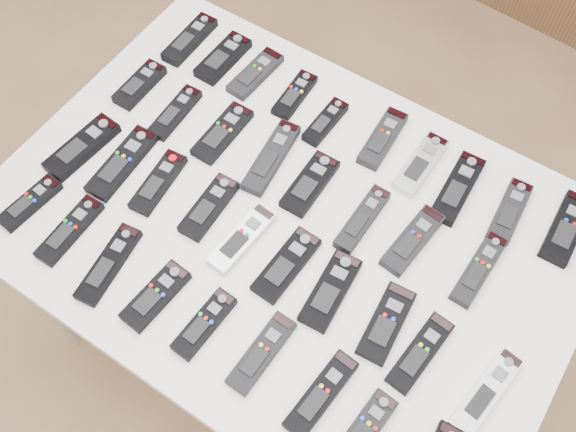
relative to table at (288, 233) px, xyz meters
The scene contains 38 objects.
ground 0.74m from the table, 57.34° to the left, with size 4.00×4.00×0.00m, color brown.
table is the anchor object (origin of this frame).
remote_0 0.58m from the table, 149.16° to the left, with size 0.05×0.17×0.02m, color black.
remote_1 0.49m from the table, 142.99° to the left, with size 0.06×0.16×0.02m, color black.
remote_2 0.42m from the table, 134.61° to the left, with size 0.05×0.16×0.02m, color black.
remote_3 0.35m from the table, 120.75° to the left, with size 0.05×0.15×0.02m, color black.
remote_4 0.28m from the table, 104.69° to the left, with size 0.04×0.14×0.02m, color black.
remote_5 0.31m from the table, 77.37° to the left, with size 0.05×0.17×0.02m, color black.
remote_6 0.34m from the table, 58.30° to the left, with size 0.05×0.17×0.02m, color #B7B7BC.
remote_7 0.39m from the table, 44.81° to the left, with size 0.06×0.19×0.02m, color black.
remote_8 0.49m from the table, 35.56° to the left, with size 0.05×0.16×0.02m, color black.
remote_9 0.60m from the table, 31.13° to the left, with size 0.06×0.18×0.02m, color black.
remote_10 0.52m from the table, 167.67° to the left, with size 0.05×0.15×0.02m, color black.
remote_11 0.40m from the table, 166.44° to the left, with size 0.05×0.16×0.02m, color black.
remote_12 0.28m from the table, 157.25° to the left, with size 0.06×0.17×0.02m, color black.
remote_13 0.18m from the table, 136.96° to the left, with size 0.05×0.20×0.02m, color black.
remote_14 0.12m from the table, 94.25° to the left, with size 0.06×0.16×0.02m, color black.
remote_15 0.17m from the table, 32.26° to the left, with size 0.04×0.17×0.02m, color black.
remote_16 0.28m from the table, 21.82° to the left, with size 0.05×0.17×0.02m, color black.
remote_17 0.42m from the table, 16.52° to the left, with size 0.05×0.18×0.02m, color black.
remote_18 0.51m from the table, 168.04° to the right, with size 0.06×0.19×0.02m, color black.
remote_19 0.41m from the table, 167.43° to the right, with size 0.06×0.20×0.02m, color black.
remote_20 0.31m from the table, 164.11° to the right, with size 0.05×0.17×0.02m, color black.
remote_21 0.19m from the table, 155.45° to the right, with size 0.05×0.16×0.02m, color black.
remote_22 0.13m from the table, 119.75° to the right, with size 0.05×0.17×0.02m, color #B7B7BC.
remote_23 0.13m from the table, 58.07° to the right, with size 0.06×0.17×0.02m, color black.
remote_24 0.20m from the table, 29.42° to the right, with size 0.06×0.17×0.02m, color black.
remote_25 0.31m from the table, 17.19° to the right, with size 0.06×0.17×0.02m, color black.
remote_26 0.40m from the table, 15.88° to the right, with size 0.05×0.17×0.02m, color black.
remote_27 0.53m from the table, 11.66° to the right, with size 0.05×0.19×0.02m, color silver.
remote_28 0.57m from the table, 150.40° to the right, with size 0.04×0.15×0.02m, color black.
remote_29 0.47m from the table, 142.90° to the right, with size 0.05×0.17×0.02m, color black.
remote_30 0.39m from the table, 130.17° to the right, with size 0.05×0.19×0.02m, color black.
remote_31 0.33m from the table, 112.50° to the right, with size 0.05×0.16×0.02m, color black.
remote_32 0.30m from the table, 91.16° to the right, with size 0.05×0.15×0.02m, color black.
remote_33 0.31m from the table, 66.24° to the right, with size 0.05×0.17×0.02m, color black.
remote_34 0.39m from the table, 47.20° to the right, with size 0.05×0.18×0.02m, color black.
remote_35 0.47m from the table, 38.64° to the right, with size 0.05×0.15×0.02m, color black.
Camera 1 is at (0.27, -0.71, 2.00)m, focal length 40.00 mm.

